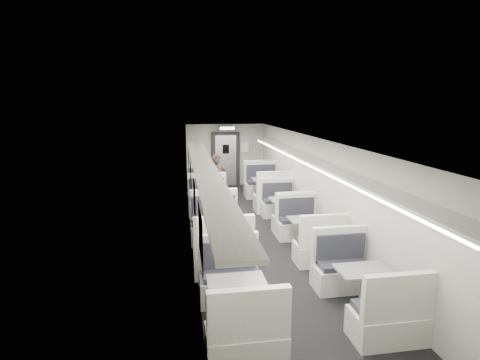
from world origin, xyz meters
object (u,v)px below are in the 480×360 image
object	(u,v)px
booth_left_b	(210,210)
booth_right_c	(308,234)
booth_left_a	(205,192)
vestibule_door	(226,159)
booth_left_d	(237,303)
booth_right_a	(267,191)
exit_sign	(227,128)
booth_right_d	(362,290)
passenger	(217,180)
booth_left_c	(218,238)
booth_right_b	(285,211)

from	to	relation	value
booth_left_b	booth_right_c	size ratio (longest dim) A/B	1.11
booth_left_a	vestibule_door	world-z (taller)	vestibule_door
booth_left_d	booth_right_a	xyz separation A→B (m)	(2.00, 6.56, 0.05)
booth_left_a	booth_left_d	xyz separation A→B (m)	(0.00, -6.89, -0.01)
exit_sign	vestibule_door	bearing A→B (deg)	90.00
booth_right_d	vestibule_door	bearing A→B (deg)	96.14
booth_left_a	booth_left_d	world-z (taller)	booth_left_a
booth_left_d	passenger	size ratio (longest dim) A/B	1.24
booth_left_d	vestibule_door	world-z (taller)	vestibule_door
booth_right_d	vestibule_door	xyz separation A→B (m)	(-1.00, 9.30, 0.68)
booth_right_c	vestibule_door	world-z (taller)	vestibule_door
booth_left_c	passenger	world-z (taller)	passenger
booth_left_a	exit_sign	distance (m)	2.94
booth_right_a	passenger	world-z (taller)	passenger
booth_right_a	vestibule_door	xyz separation A→B (m)	(-1.00, 2.83, 0.62)
booth_left_b	exit_sign	distance (m)	4.66
booth_left_a	booth_right_b	xyz separation A→B (m)	(2.00, -2.42, -0.02)
booth_right_b	booth_right_c	size ratio (longest dim) A/B	0.98
booth_left_a	booth_right_a	size ratio (longest dim) A/B	0.91
booth_right_d	passenger	size ratio (longest dim) A/B	1.22
vestibule_door	booth_right_d	bearing A→B (deg)	-83.86
vestibule_door	exit_sign	distance (m)	1.33
booth_left_b	vestibule_door	xyz separation A→B (m)	(1.00, 4.64, 0.63)
booth_right_d	exit_sign	xyz separation A→B (m)	(-1.00, 8.81, 1.92)
booth_left_c	passenger	distance (m)	3.95
booth_right_b	exit_sign	world-z (taller)	exit_sign
passenger	vestibule_door	distance (m)	2.97
booth_left_a	booth_right_b	size ratio (longest dim) A/B	1.07
booth_left_d	booth_left_a	bearing A→B (deg)	90.00
booth_right_b	vestibule_door	xyz separation A→B (m)	(-1.00, 4.91, 0.68)
booth_right_a	exit_sign	world-z (taller)	exit_sign
booth_right_a	vestibule_door	world-z (taller)	vestibule_door
booth_left_d	exit_sign	xyz separation A→B (m)	(1.00, 8.90, 1.91)
booth_left_d	booth_right_b	size ratio (longest dim) A/B	1.03
booth_left_c	booth_right_a	xyz separation A→B (m)	(2.00, 3.97, 0.01)
booth_left_b	booth_left_d	xyz separation A→B (m)	(0.00, -4.75, -0.04)
booth_left_a	exit_sign	size ratio (longest dim) A/B	3.44
booth_right_c	booth_left_c	bearing A→B (deg)	-178.00
booth_left_c	booth_left_b	bearing A→B (deg)	90.00
vestibule_door	booth_left_a	bearing A→B (deg)	-111.86
booth_right_d	exit_sign	world-z (taller)	exit_sign
booth_right_c	passenger	bearing A→B (deg)	112.98
booth_right_a	booth_right_b	xyz separation A→B (m)	(0.00, -2.08, -0.06)
booth_left_a	booth_right_a	world-z (taller)	booth_right_a
booth_left_a	booth_left_d	bearing A→B (deg)	-90.00
booth_right_a	passenger	size ratio (longest dim) A/B	1.41
booth_left_b	booth_right_a	distance (m)	2.69
booth_left_b	booth_left_c	xyz separation A→B (m)	(0.00, -2.16, 0.00)
booth_left_c	booth_right_a	world-z (taller)	booth_right_a
booth_right_c	booth_right_d	world-z (taller)	booth_right_c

